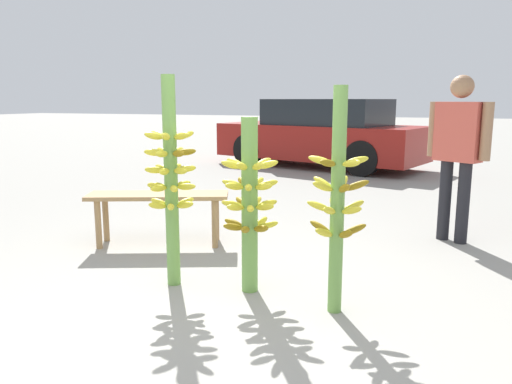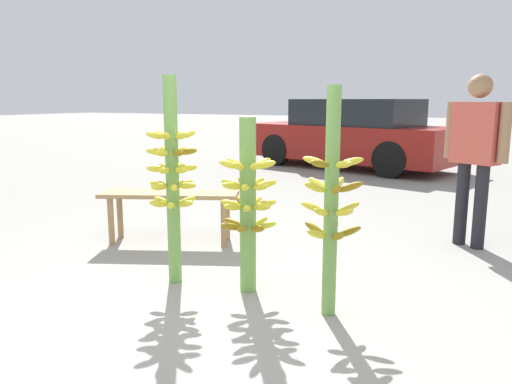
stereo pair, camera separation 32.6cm
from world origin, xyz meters
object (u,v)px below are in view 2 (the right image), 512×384
at_px(vendor_person, 476,146).
at_px(banana_stalk_right, 331,202).
at_px(parked_car, 350,135).
at_px(market_bench, 170,200).
at_px(banana_stalk_left, 172,176).
at_px(banana_stalk_center, 248,202).

bearing_deg(vendor_person, banana_stalk_right, 99.00).
bearing_deg(parked_car, market_bench, -165.23).
height_order(banana_stalk_left, market_bench, banana_stalk_left).
xyz_separation_m(vendor_person, parked_car, (-2.64, 5.19, -0.29)).
relative_size(banana_stalk_left, parked_car, 0.34).
distance_m(banana_stalk_center, vendor_person, 2.49).
bearing_deg(parked_car, banana_stalk_center, -154.80).
bearing_deg(banana_stalk_center, vendor_person, 54.29).
relative_size(banana_stalk_left, market_bench, 1.14).
bearing_deg(banana_stalk_right, market_bench, 153.89).
relative_size(banana_stalk_right, vendor_person, 0.91).
height_order(banana_stalk_right, market_bench, banana_stalk_right).
height_order(banana_stalk_right, vendor_person, vendor_person).
bearing_deg(market_bench, parked_car, 66.51).
distance_m(banana_stalk_center, market_bench, 1.57).
distance_m(banana_stalk_right, vendor_person, 2.29).
xyz_separation_m(vendor_person, market_bench, (-2.75, -1.17, -0.56)).
bearing_deg(banana_stalk_left, banana_stalk_center, 7.79).
xyz_separation_m(banana_stalk_left, market_bench, (-0.70, 0.92, -0.42)).
distance_m(banana_stalk_left, banana_stalk_right, 1.30).
height_order(banana_stalk_center, banana_stalk_right, banana_stalk_right).
distance_m(banana_stalk_left, parked_car, 7.30).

